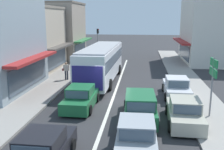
% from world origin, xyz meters
% --- Properties ---
extents(ground_plane, '(140.00, 140.00, 0.00)m').
position_xyz_m(ground_plane, '(0.00, 0.00, 0.00)').
color(ground_plane, '#2D2D30').
extents(lane_centre_line, '(0.20, 28.00, 0.01)m').
position_xyz_m(lane_centre_line, '(0.00, 4.00, 0.00)').
color(lane_centre_line, silver).
rests_on(lane_centre_line, ground).
extents(sidewalk_left, '(5.20, 44.00, 0.14)m').
position_xyz_m(sidewalk_left, '(-6.80, 6.00, 0.07)').
color(sidewalk_left, gray).
rests_on(sidewalk_left, ground).
extents(kerb_right, '(2.80, 44.00, 0.12)m').
position_xyz_m(kerb_right, '(6.20, 6.00, 0.06)').
color(kerb_right, gray).
rests_on(kerb_right, ground).
extents(shopfront_mid_block, '(7.16, 7.54, 6.94)m').
position_xyz_m(shopfront_mid_block, '(-10.18, 9.74, 3.46)').
color(shopfront_mid_block, '#B2A38E').
rests_on(shopfront_mid_block, ground).
extents(shopfront_far_end, '(8.63, 7.59, 7.73)m').
position_xyz_m(shopfront_far_end, '(-10.18, 17.68, 3.86)').
color(shopfront_far_end, gray).
rests_on(shopfront_far_end, ground).
extents(building_right_far, '(8.93, 10.02, 8.61)m').
position_xyz_m(building_right_far, '(11.48, 17.62, 4.30)').
color(building_right_far, silver).
rests_on(building_right_far, ground).
extents(city_bus, '(3.00, 10.93, 3.23)m').
position_xyz_m(city_bus, '(-1.62, 5.64, 1.88)').
color(city_bus, silver).
rests_on(city_bus, ground).
extents(sedan_adjacent_lane_trail, '(1.94, 4.22, 1.47)m').
position_xyz_m(sedan_adjacent_lane_trail, '(1.87, -6.86, 0.66)').
color(sedan_adjacent_lane_trail, '#9EA3A8').
rests_on(sedan_adjacent_lane_trail, ground).
extents(sedan_behind_bus_mid, '(1.95, 4.23, 1.47)m').
position_xyz_m(sedan_behind_bus_mid, '(-1.86, -1.62, 0.66)').
color(sedan_behind_bus_mid, '#1E6638').
rests_on(sedan_behind_bus_mid, ground).
extents(wagon_queue_far_back, '(2.06, 4.56, 1.58)m').
position_xyz_m(wagon_queue_far_back, '(1.99, -3.09, 0.75)').
color(wagon_queue_far_back, '#1E6638').
rests_on(wagon_queue_far_back, ground).
extents(parked_sedan_kerb_front, '(1.99, 4.25, 1.47)m').
position_xyz_m(parked_sedan_kerb_front, '(4.45, -3.57, 0.66)').
color(parked_sedan_kerb_front, '#B7B29E').
rests_on(parked_sedan_kerb_front, ground).
extents(parked_sedan_kerb_second, '(1.91, 4.20, 1.47)m').
position_xyz_m(parked_sedan_kerb_second, '(4.66, 1.66, 0.66)').
color(parked_sedan_kerb_second, silver).
rests_on(parked_sedan_kerb_second, ground).
extents(traffic_light_downstreet, '(0.33, 0.24, 4.20)m').
position_xyz_m(traffic_light_downstreet, '(-4.21, 19.14, 2.85)').
color(traffic_light_downstreet, gray).
rests_on(traffic_light_downstreet, ground).
extents(directional_road_sign, '(0.10, 1.40, 3.60)m').
position_xyz_m(directional_road_sign, '(6.09, -2.50, 2.70)').
color(directional_road_sign, gray).
rests_on(directional_road_sign, ground).
extents(pedestrian_with_handbag_near, '(0.65, 0.25, 1.63)m').
position_xyz_m(pedestrian_with_handbag_near, '(-4.87, 5.36, 1.07)').
color(pedestrian_with_handbag_near, '#232838').
rests_on(pedestrian_with_handbag_near, sidewalk_left).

